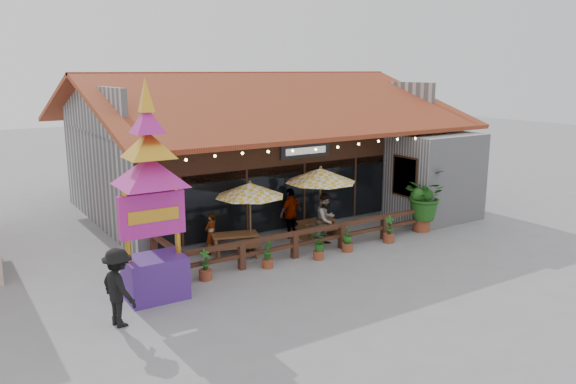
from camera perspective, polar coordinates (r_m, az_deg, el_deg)
ground at (r=20.72m, az=5.69°, el=-5.07°), size 100.00×100.00×0.00m
restaurant_building at (r=25.71m, az=-2.97°, el=3.43°), size 15.50×14.73×6.09m
patio_railing at (r=19.06m, az=0.90°, el=-4.64°), size 10.00×2.60×0.92m
umbrella_left at (r=18.85m, az=-3.89°, el=0.20°), size 2.82×2.82×2.55m
umbrella_right at (r=20.28m, az=3.32°, el=1.68°), size 3.43×3.43×2.79m
picnic_table_left at (r=19.16m, az=-5.40°, el=-4.95°), size 1.89×1.76×0.74m
picnic_table_right at (r=21.07m, az=2.93°, el=-3.44°), size 1.41×1.21×0.68m
thai_sign_tower at (r=15.24m, az=-13.84°, el=1.49°), size 2.41×2.41×6.44m
tropical_plant at (r=22.30m, az=13.56°, el=-0.42°), size 2.27×2.31×2.42m
diner_a at (r=19.25m, az=-7.81°, el=-4.20°), size 0.64×0.55×1.47m
diner_b at (r=20.07m, az=3.86°, el=-2.79°), size 1.10×0.96×1.90m
diner_c at (r=20.93m, az=0.28°, el=-2.14°), size 1.18×0.71×1.89m
pedestrian at (r=14.46m, az=-16.83°, el=-9.27°), size 1.01×1.41×1.97m
planter_a at (r=17.09m, az=-8.40°, el=-7.55°), size 0.39×0.39×0.96m
planter_b at (r=17.92m, az=-2.10°, el=-6.52°), size 0.38×0.40×0.86m
planter_c at (r=18.66m, az=3.14°, el=-5.39°), size 0.62×0.56×0.89m
planter_d at (r=19.55m, az=6.06°, el=-4.77°), size 0.49×0.49×0.93m
planter_e at (r=20.78m, az=10.23°, el=-3.96°), size 0.42×0.41×0.99m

